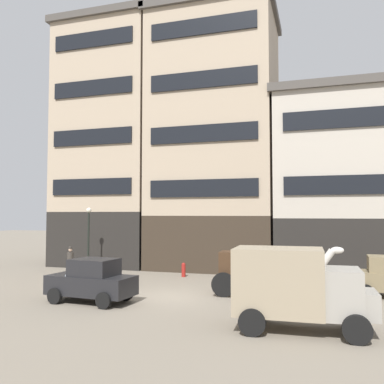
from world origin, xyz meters
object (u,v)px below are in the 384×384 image
(pedestrian_officer, at_px, (70,260))
(fire_hydrant_curbside, at_px, (184,270))
(delivery_truck_near, at_px, (297,286))
(draft_horse, at_px, (313,270))
(sedan_light, at_px, (92,281))
(streetlamp_curbside, at_px, (89,230))
(cargo_wagon, at_px, (246,270))

(pedestrian_officer, height_order, fire_hydrant_curbside, pedestrian_officer)
(delivery_truck_near, bearing_deg, fire_hydrant_curbside, 126.06)
(draft_horse, xyz_separation_m, fire_hydrant_curbside, (-7.43, 4.36, -0.84))
(sedan_light, height_order, pedestrian_officer, sedan_light)
(delivery_truck_near, relative_size, pedestrian_officer, 2.44)
(draft_horse, relative_size, fire_hydrant_curbside, 2.83)
(delivery_truck_near, xyz_separation_m, pedestrian_officer, (-13.34, 7.49, -0.44))
(draft_horse, height_order, streetlamp_curbside, streetlamp_curbside)
(sedan_light, distance_m, streetlamp_curbside, 9.03)
(draft_horse, height_order, sedan_light, draft_horse)
(delivery_truck_near, bearing_deg, streetlamp_curbside, 144.90)
(cargo_wagon, relative_size, pedestrian_officer, 1.66)
(cargo_wagon, height_order, delivery_truck_near, delivery_truck_near)
(cargo_wagon, bearing_deg, sedan_light, -150.12)
(sedan_light, bearing_deg, delivery_truck_near, -12.04)
(cargo_wagon, distance_m, delivery_truck_near, 5.84)
(delivery_truck_near, xyz_separation_m, streetlamp_curbside, (-13.24, 9.30, 1.25))
(cargo_wagon, bearing_deg, delivery_truck_near, -64.34)
(streetlamp_curbside, distance_m, fire_hydrant_curbside, 6.63)
(cargo_wagon, relative_size, draft_horse, 1.27)
(pedestrian_officer, bearing_deg, cargo_wagon, -11.69)
(fire_hydrant_curbside, bearing_deg, pedestrian_officer, -161.46)
(draft_horse, relative_size, pedestrian_officer, 1.31)
(draft_horse, distance_m, delivery_truck_near, 5.28)
(cargo_wagon, xyz_separation_m, fire_hydrant_curbside, (-4.48, 4.36, -0.72))
(sedan_light, height_order, fire_hydrant_curbside, sedan_light)
(sedan_light, bearing_deg, fire_hydrant_curbside, 79.06)
(cargo_wagon, bearing_deg, draft_horse, 0.05)
(pedestrian_officer, height_order, streetlamp_curbside, streetlamp_curbside)
(cargo_wagon, distance_m, pedestrian_officer, 11.05)
(delivery_truck_near, distance_m, streetlamp_curbside, 16.23)
(cargo_wagon, bearing_deg, pedestrian_officer, 168.31)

